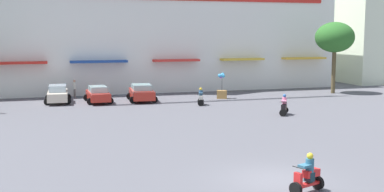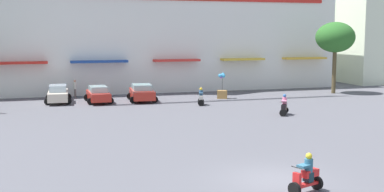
{
  "view_description": "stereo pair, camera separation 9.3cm",
  "coord_description": "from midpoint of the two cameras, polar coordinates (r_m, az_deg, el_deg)",
  "views": [
    {
      "loc": [
        -8.84,
        -17.85,
        5.98
      ],
      "look_at": [
        1.03,
        15.03,
        1.58
      ],
      "focal_mm": 46.41,
      "sensor_mm": 36.0,
      "label": 1
    },
    {
      "loc": [
        -8.75,
        -17.87,
        5.98
      ],
      "look_at": [
        1.03,
        15.03,
        1.58
      ],
      "focal_mm": 46.41,
      "sensor_mm": 36.0,
      "label": 2
    }
  ],
  "objects": [
    {
      "name": "ground_plane",
      "position": [
        32.64,
        -0.78,
        -3.26
      ],
      "size": [
        128.0,
        128.0,
        0.0
      ],
      "primitive_type": "plane",
      "color": "#53535B"
    },
    {
      "name": "colonial_building",
      "position": [
        54.96,
        -7.59,
        9.96
      ],
      "size": [
        43.4,
        17.45,
        20.09
      ],
      "color": "white",
      "rests_on": "ground"
    },
    {
      "name": "flank_building_right",
      "position": [
        65.43,
        19.6,
        7.48
      ],
      "size": [
        8.58,
        10.27,
        13.34
      ],
      "color": "silver",
      "rests_on": "ground"
    },
    {
      "name": "plaza_tree_1",
      "position": [
        50.94,
        16.04,
        6.46
      ],
      "size": [
        3.87,
        3.69,
        7.03
      ],
      "color": "brown",
      "rests_on": "ground"
    },
    {
      "name": "parked_car_0",
      "position": [
        44.04,
        -15.23,
        0.24
      ],
      "size": [
        2.37,
        4.49,
        1.53
      ],
      "color": "beige",
      "rests_on": "ground"
    },
    {
      "name": "parked_car_1",
      "position": [
        43.35,
        -10.82,
        0.2
      ],
      "size": [
        2.3,
        4.27,
        1.43
      ],
      "color": "#B0281F",
      "rests_on": "ground"
    },
    {
      "name": "parked_car_2",
      "position": [
        43.66,
        -5.87,
        0.39
      ],
      "size": [
        2.59,
        4.25,
        1.49
      ],
      "color": "#AB2A1F",
      "rests_on": "ground"
    },
    {
      "name": "scooter_rider_0",
      "position": [
        41.16,
        0.94,
        -0.21
      ],
      "size": [
        0.89,
        1.42,
        1.46
      ],
      "color": "black",
      "rests_on": "ground"
    },
    {
      "name": "scooter_rider_2",
      "position": [
        19.31,
        13.01,
        -8.96
      ],
      "size": [
        1.52,
        0.99,
        1.52
      ],
      "color": "black",
      "rests_on": "ground"
    },
    {
      "name": "scooter_rider_3",
      "position": [
        36.83,
        10.47,
        -1.19
      ],
      "size": [
        1.25,
        1.53,
        1.53
      ],
      "color": "black",
      "rests_on": "ground"
    },
    {
      "name": "pedestrian_1",
      "position": [
        47.1,
        -13.4,
        0.97
      ],
      "size": [
        0.41,
        0.41,
        1.65
      ],
      "color": "slate",
      "rests_on": "ground"
    },
    {
      "name": "balloon_vendor_cart",
      "position": [
        45.23,
        3.39,
        0.96
      ],
      "size": [
        1.06,
        0.9,
        2.35
      ],
      "color": "#A47940",
      "rests_on": "ground"
    }
  ]
}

